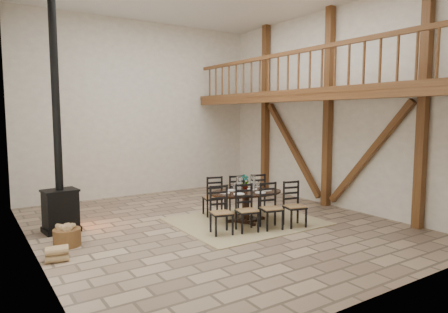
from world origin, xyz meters
TOP-DOWN VIEW (x-y plane):
  - ground at (0.00, 0.00)m, footprint 8.00×8.00m
  - room_shell at (1.19, 0.00)m, footprint 7.02×8.02m
  - rug at (0.69, -0.16)m, footprint 3.00×2.50m
  - dining_table at (0.67, -0.23)m, footprint 2.13×2.18m
  - wood_stove at (-2.85, 1.29)m, footprint 0.71×0.58m
  - log_basket at (-2.94, 0.29)m, footprint 0.48×0.48m
  - log_stack at (-3.25, -0.43)m, footprint 0.39×0.30m

SIDE VIEW (x-z plane):
  - ground at x=0.00m, z-range 0.00..0.00m
  - rug at x=0.69m, z-range 0.00..0.02m
  - log_stack at x=-3.25m, z-range 0.00..0.24m
  - log_basket at x=-2.94m, z-range -0.03..0.37m
  - dining_table at x=0.67m, z-range -0.17..0.88m
  - wood_stove at x=-2.85m, z-range -1.38..3.62m
  - room_shell at x=1.19m, z-range 0.51..5.52m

